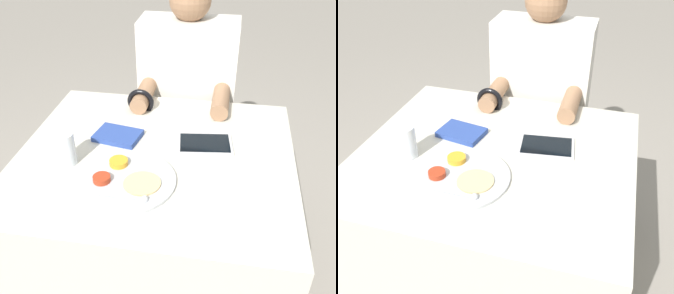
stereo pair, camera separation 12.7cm
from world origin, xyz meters
The scene contains 7 objects.
ground_plane centered at (0.00, 0.00, 0.00)m, with size 12.00×12.00×0.00m, color gray.
dining_table centered at (0.00, 0.00, 0.35)m, with size 0.94×0.85×0.70m.
thali_tray centered at (-0.06, -0.16, 0.71)m, with size 0.31×0.31×0.03m.
red_notebook centered at (-0.15, 0.08, 0.71)m, with size 0.18×0.14×0.02m.
tablet_device centered at (0.16, 0.09, 0.71)m, with size 0.21×0.16×0.01m.
person_diner centered at (0.04, 0.56, 0.54)m, with size 0.43×0.42×1.17m.
drinking_glass centered at (-0.28, -0.10, 0.76)m, with size 0.06×0.06×0.11m.
Camera 1 is at (0.23, -1.08, 1.48)m, focal length 42.00 mm.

